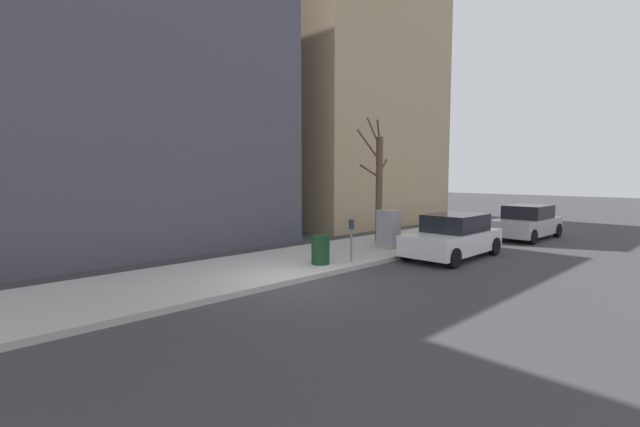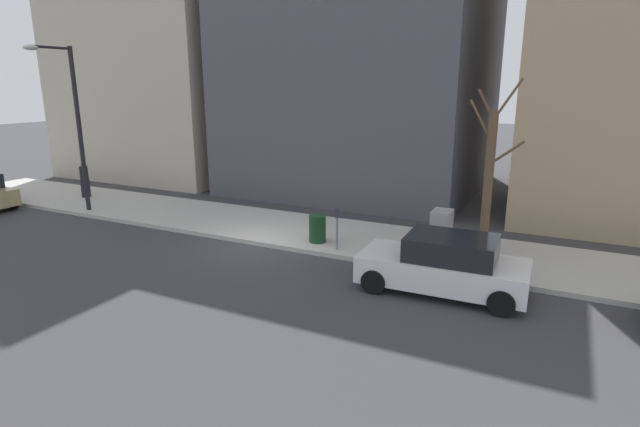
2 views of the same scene
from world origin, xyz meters
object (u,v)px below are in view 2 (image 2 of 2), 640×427
(parked_car_white, at_px, (444,265))
(bare_tree, at_px, (489,176))
(trash_bin, at_px, (317,229))
(streetlamp, at_px, (72,116))
(office_block_center, at_px, (368,16))
(pedestrian_near_meter, at_px, (84,177))
(utility_box, at_px, (441,234))
(parking_meter, at_px, (337,224))

(parked_car_white, height_order, bare_tree, bare_tree)
(bare_tree, height_order, trash_bin, bare_tree)
(streetlamp, relative_size, office_block_center, 0.38)
(pedestrian_near_meter, bearing_deg, bare_tree, 125.66)
(utility_box, xyz_separation_m, bare_tree, (1.34, -1.06, 1.65))
(trash_bin, bearing_deg, parking_meter, -116.18)
(trash_bin, bearing_deg, office_block_center, 13.19)
(office_block_center, bearing_deg, parking_meter, -162.81)
(utility_box, bearing_deg, office_block_center, 32.76)
(parked_car_white, bearing_deg, office_block_center, 28.24)
(streetlamp, bearing_deg, bare_tree, -81.41)
(bare_tree, bearing_deg, streetlamp, 98.59)
(parking_meter, distance_m, utility_box, 3.18)
(parking_meter, relative_size, streetlamp, 0.21)
(parking_meter, bearing_deg, pedestrian_near_meter, 82.86)
(parked_car_white, distance_m, bare_tree, 4.08)
(parked_car_white, bearing_deg, parking_meter, 66.71)
(streetlamp, relative_size, bare_tree, 1.23)
(parked_car_white, distance_m, utility_box, 2.41)
(streetlamp, xyz_separation_m, pedestrian_near_meter, (1.86, 2.11, -2.93))
(bare_tree, relative_size, office_block_center, 0.31)
(utility_box, bearing_deg, parked_car_white, -164.38)
(bare_tree, xyz_separation_m, office_block_center, (8.61, 7.46, 6.00))
(bare_tree, bearing_deg, utility_box, 141.45)
(utility_box, relative_size, pedestrian_near_meter, 0.86)
(streetlamp, distance_m, office_block_center, 14.35)
(parking_meter, relative_size, utility_box, 0.94)
(office_block_center, bearing_deg, trash_bin, -166.81)
(streetlamp, bearing_deg, office_block_center, -36.47)
(parked_car_white, bearing_deg, pedestrian_near_meter, 77.96)
(pedestrian_near_meter, relative_size, office_block_center, 0.10)
(pedestrian_near_meter, height_order, office_block_center, office_block_center)
(pedestrian_near_meter, xyz_separation_m, office_block_center, (9.10, -10.21, 7.41))
(utility_box, height_order, trash_bin, utility_box)
(office_block_center, bearing_deg, streetlamp, 143.53)
(utility_box, relative_size, trash_bin, 1.59)
(parking_meter, distance_m, trash_bin, 1.09)
(parking_meter, bearing_deg, trash_bin, 63.82)
(trash_bin, bearing_deg, pedestrian_near_meter, 84.37)
(trash_bin, bearing_deg, parked_car_white, -112.57)
(office_block_center, bearing_deg, bare_tree, -139.08)
(parked_car_white, height_order, pedestrian_near_meter, pedestrian_near_meter)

